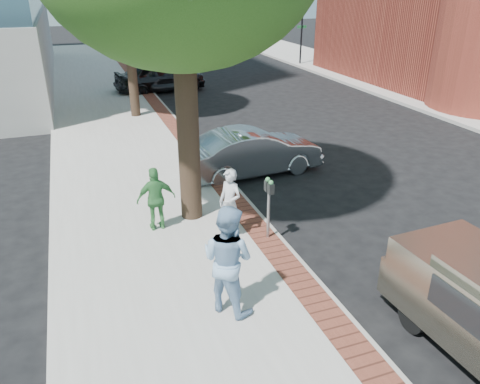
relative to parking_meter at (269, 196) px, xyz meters
name	(u,v)px	position (x,y,z in m)	size (l,w,h in m)	color
ground	(240,254)	(-0.77, -0.23, -1.21)	(120.00, 120.00, 0.00)	black
sidewalk	(125,148)	(-2.27, 7.77, -1.13)	(5.00, 60.00, 0.15)	#9E9991
brick_strip	(185,139)	(-0.07, 7.77, -1.05)	(0.60, 60.00, 0.01)	brown
curb	(194,140)	(0.28, 7.77, -1.13)	(0.10, 60.00, 0.15)	gray
sidewalk_far	(474,109)	(13.73, 7.77, -1.13)	(5.00, 60.00, 0.15)	#9E9991
signal_near	(131,39)	(0.13, 21.77, 1.05)	(0.70, 0.15, 3.80)	black
signal_far	(302,32)	(11.73, 21.77, 1.05)	(0.70, 0.15, 3.80)	black
parking_meter	(269,196)	(0.00, 0.00, 0.00)	(0.12, 0.32, 1.47)	gray
person_gray	(230,203)	(-0.77, 0.43, -0.24)	(0.59, 0.39, 1.63)	#BCBCC1
person_officer	(228,259)	(-1.67, -2.08, -0.03)	(0.99, 0.77, 2.04)	#88ADD2
person_green	(156,199)	(-2.30, 1.30, -0.28)	(0.91, 0.38, 1.55)	#3E8945
sedan_silver	(253,152)	(1.22, 4.11, -0.49)	(1.51, 4.33, 1.43)	#ADAEB4
bg_car	(160,76)	(0.83, 16.81, -0.38)	(1.94, 4.82, 1.64)	black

